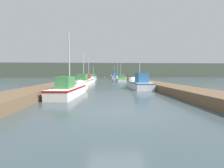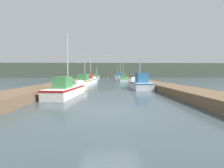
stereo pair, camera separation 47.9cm
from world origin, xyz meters
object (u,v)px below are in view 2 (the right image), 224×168
fishing_boat_2 (85,81)px  fishing_boat_6 (96,77)px  fishing_boat_0 (70,89)px  fishing_boat_7 (117,77)px  fishing_boat_4 (123,79)px  mooring_piling_2 (94,77)px  mooring_piling_0 (130,78)px  fishing_boat_3 (91,80)px  fishing_boat_5 (120,78)px  seagull_lead (108,56)px  fishing_boat_1 (139,84)px  mooring_piling_1 (78,81)px  channel_buoy (108,77)px

fishing_boat_2 → fishing_boat_6: fishing_boat_2 is taller
fishing_boat_0 → fishing_boat_7: size_ratio=1.10×
fishing_boat_0 → fishing_boat_4: fishing_boat_0 is taller
mooring_piling_2 → mooring_piling_0: bearing=-61.1°
fishing_boat_3 → fishing_boat_5: 12.40m
fishing_boat_3 → seagull_lead: size_ratio=9.62×
fishing_boat_6 → fishing_boat_7: bearing=34.4°
fishing_boat_2 → fishing_boat_5: bearing=72.3°
fishing_boat_1 → mooring_piling_1: 8.28m
fishing_boat_4 → fishing_boat_3: bearing=-137.5°
fishing_boat_1 → fishing_boat_6: fishing_boat_6 is taller
mooring_piling_0 → mooring_piling_2: 16.75m
mooring_piling_1 → fishing_boat_3: bearing=75.0°
fishing_boat_1 → fishing_boat_4: (-0.29, 14.10, -0.09)m
channel_buoy → fishing_boat_6: bearing=-103.2°
fishing_boat_0 → fishing_boat_1: size_ratio=1.08×
fishing_boat_1 → fishing_boat_4: size_ratio=1.01×
fishing_boat_5 → mooring_piling_1: (-6.81, -15.49, 0.03)m
fishing_boat_3 → mooring_piling_1: (-1.19, -4.44, 0.01)m
fishing_boat_0 → fishing_boat_1: bearing=42.7°
fishing_boat_4 → fishing_boat_7: bearing=88.9°
mooring_piling_0 → channel_buoy: bearing=99.7°
fishing_boat_3 → seagull_lead: bearing=-47.2°
fishing_boat_2 → fishing_boat_6: bearing=93.4°
fishing_boat_1 → seagull_lead: bearing=121.6°
fishing_boat_2 → fishing_boat_5: fishing_boat_5 is taller
fishing_boat_0 → fishing_boat_4: (5.69, 18.59, -0.02)m
fishing_boat_1 → seagull_lead: 6.83m
fishing_boat_6 → fishing_boat_7: size_ratio=1.23×
fishing_boat_6 → channel_buoy: fishing_boat_6 is taller
fishing_boat_1 → channel_buoy: size_ratio=4.74×
fishing_boat_4 → channel_buoy: 23.74m
fishing_boat_1 → fishing_boat_4: fishing_boat_4 is taller
channel_buoy → seagull_lead: (0.12, -32.62, 3.68)m
fishing_boat_1 → mooring_piling_2: (-7.11, 27.20, -0.01)m
fishing_boat_7 → seagull_lead: 24.81m
mooring_piling_1 → channel_buoy: (3.82, 33.43, -0.32)m
fishing_boat_0 → fishing_boat_4: bearing=78.8°
fishing_boat_5 → fishing_boat_0: bearing=-100.8°
fishing_boat_7 → channel_buoy: bearing=105.0°
fishing_boat_2 → fishing_boat_7: (5.80, 25.16, 0.02)m
fishing_boat_4 → mooring_piling_0: size_ratio=3.53×
fishing_boat_6 → mooring_piling_2: 2.42m
fishing_boat_6 → seagull_lead: seagull_lead is taller
mooring_piling_1 → mooring_piling_2: bearing=90.0°
fishing_boat_4 → mooring_piling_0: fishing_boat_4 is taller
fishing_boat_4 → mooring_piling_1: bearing=-126.2°
fishing_boat_0 → fishing_boat_1: 7.47m
fishing_boat_5 → mooring_piling_1: size_ratio=5.09×
fishing_boat_3 → fishing_boat_4: 7.85m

